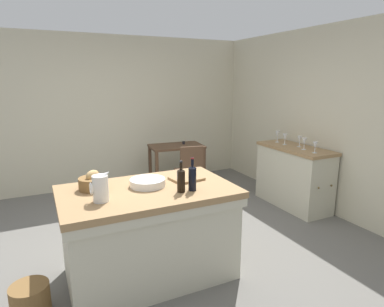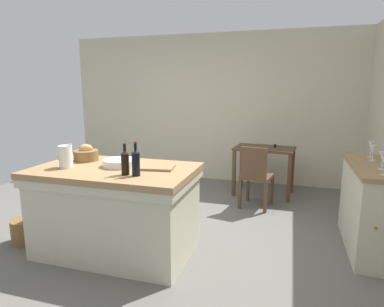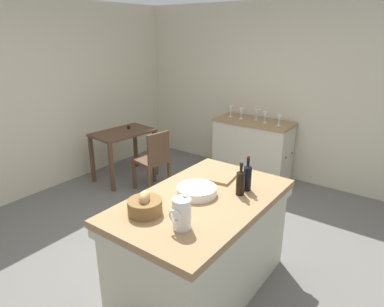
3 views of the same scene
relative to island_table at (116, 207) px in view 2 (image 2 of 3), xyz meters
name	(u,v)px [view 2 (image 2 of 3)]	position (x,y,z in m)	size (l,w,h in m)	color
ground_plane	(157,236)	(0.26, 0.43, -0.48)	(6.76, 6.76, 0.00)	#66635E
wall_back	(212,108)	(0.26, 3.03, 0.82)	(5.32, 0.12, 2.60)	beige
island_table	(116,207)	(0.00, 0.00, 0.00)	(1.59, 0.96, 0.89)	#99754C
side_cabinet	(375,208)	(2.52, 0.80, -0.02)	(0.52, 1.20, 0.90)	#99754C
writing_desk	(264,155)	(1.28, 2.34, 0.15)	(0.95, 0.64, 0.81)	#513826
wooden_chair	(256,175)	(1.22, 1.67, 0.00)	(0.47, 0.47, 0.89)	#513826
pitcher	(66,156)	(-0.45, -0.14, 0.52)	(0.17, 0.13, 0.26)	white
wash_bowl	(120,163)	(0.02, 0.07, 0.44)	(0.33, 0.33, 0.07)	white
bread_basket	(86,155)	(-0.46, 0.20, 0.47)	(0.26, 0.26, 0.18)	brown
cutting_board	(159,167)	(0.44, 0.09, 0.42)	(0.30, 0.25, 0.02)	#99754C
wine_bottle_dark	(136,162)	(0.35, -0.22, 0.53)	(0.07, 0.07, 0.31)	black
wine_bottle_amber	(125,162)	(0.24, -0.22, 0.52)	(0.07, 0.07, 0.29)	black
wine_glass_left	(383,157)	(2.49, 0.61, 0.54)	(0.07, 0.07, 0.17)	white
wine_glass_right	(373,150)	(2.49, 1.01, 0.54)	(0.07, 0.07, 0.16)	white
wine_glass_far_right	(371,146)	(2.51, 1.20, 0.55)	(0.07, 0.07, 0.18)	white
wicker_hamper	(26,231)	(-1.05, -0.11, -0.35)	(0.31, 0.31, 0.26)	brown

